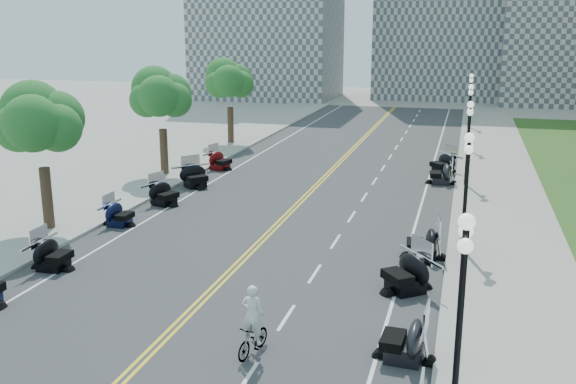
# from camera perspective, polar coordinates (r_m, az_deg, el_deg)

# --- Properties ---
(ground) EXTENTS (160.00, 160.00, 0.00)m
(ground) POSITION_cam_1_polar(r_m,az_deg,el_deg) (25.74, -4.60, -6.56)
(ground) COLOR gray
(road) EXTENTS (16.00, 90.00, 0.01)m
(road) POSITION_cam_1_polar(r_m,az_deg,el_deg) (34.83, 1.06, -0.91)
(road) COLOR #333335
(road) RESTS_ON ground
(centerline_yellow_a) EXTENTS (0.12, 90.00, 0.00)m
(centerline_yellow_a) POSITION_cam_1_polar(r_m,az_deg,el_deg) (34.86, 0.87, -0.88)
(centerline_yellow_a) COLOR yellow
(centerline_yellow_a) RESTS_ON road
(centerline_yellow_b) EXTENTS (0.12, 90.00, 0.00)m
(centerline_yellow_b) POSITION_cam_1_polar(r_m,az_deg,el_deg) (34.80, 1.26, -0.91)
(centerline_yellow_b) COLOR yellow
(centerline_yellow_b) RESTS_ON road
(edge_line_north) EXTENTS (0.12, 90.00, 0.00)m
(edge_line_north) POSITION_cam_1_polar(r_m,az_deg,el_deg) (33.85, 11.61, -1.65)
(edge_line_north) COLOR white
(edge_line_north) RESTS_ON road
(edge_line_south) EXTENTS (0.12, 90.00, 0.00)m
(edge_line_south) POSITION_cam_1_polar(r_m,az_deg,el_deg) (36.91, -8.59, -0.18)
(edge_line_south) COLOR white
(edge_line_south) RESTS_ON road
(lane_dash_4) EXTENTS (0.12, 2.00, 0.00)m
(lane_dash_4) POSITION_cam_1_polar(r_m,az_deg,el_deg) (17.95, -3.76, -16.34)
(lane_dash_4) COLOR white
(lane_dash_4) RESTS_ON road
(lane_dash_5) EXTENTS (0.12, 2.00, 0.00)m
(lane_dash_5) POSITION_cam_1_polar(r_m,az_deg,el_deg) (21.32, -0.14, -11.08)
(lane_dash_5) COLOR white
(lane_dash_5) RESTS_ON road
(lane_dash_6) EXTENTS (0.12, 2.00, 0.00)m
(lane_dash_6) POSITION_cam_1_polar(r_m,az_deg,el_deg) (24.87, 2.39, -7.26)
(lane_dash_6) COLOR white
(lane_dash_6) RESTS_ON road
(lane_dash_7) EXTENTS (0.12, 2.00, 0.00)m
(lane_dash_7) POSITION_cam_1_polar(r_m,az_deg,el_deg) (28.55, 4.25, -4.40)
(lane_dash_7) COLOR white
(lane_dash_7) RESTS_ON road
(lane_dash_8) EXTENTS (0.12, 2.00, 0.00)m
(lane_dash_8) POSITION_cam_1_polar(r_m,az_deg,el_deg) (32.30, 5.67, -2.19)
(lane_dash_8) COLOR white
(lane_dash_8) RESTS_ON road
(lane_dash_9) EXTENTS (0.12, 2.00, 0.00)m
(lane_dash_9) POSITION_cam_1_polar(r_m,az_deg,el_deg) (36.10, 6.79, -0.45)
(lane_dash_9) COLOR white
(lane_dash_9) RESTS_ON road
(lane_dash_10) EXTENTS (0.12, 2.00, 0.00)m
(lane_dash_10) POSITION_cam_1_polar(r_m,az_deg,el_deg) (39.94, 7.70, 0.97)
(lane_dash_10) COLOR white
(lane_dash_10) RESTS_ON road
(lane_dash_11) EXTENTS (0.12, 2.00, 0.00)m
(lane_dash_11) POSITION_cam_1_polar(r_m,az_deg,el_deg) (43.81, 8.44, 2.13)
(lane_dash_11) COLOR white
(lane_dash_11) RESTS_ON road
(lane_dash_12) EXTENTS (0.12, 2.00, 0.00)m
(lane_dash_12) POSITION_cam_1_polar(r_m,az_deg,el_deg) (47.71, 9.07, 3.10)
(lane_dash_12) COLOR white
(lane_dash_12) RESTS_ON road
(lane_dash_13) EXTENTS (0.12, 2.00, 0.00)m
(lane_dash_13) POSITION_cam_1_polar(r_m,az_deg,el_deg) (51.61, 9.60, 3.93)
(lane_dash_13) COLOR white
(lane_dash_13) RESTS_ON road
(lane_dash_14) EXTENTS (0.12, 2.00, 0.00)m
(lane_dash_14) POSITION_cam_1_polar(r_m,az_deg,el_deg) (55.54, 10.06, 4.64)
(lane_dash_14) COLOR white
(lane_dash_14) RESTS_ON road
(lane_dash_15) EXTENTS (0.12, 2.00, 0.00)m
(lane_dash_15) POSITION_cam_1_polar(r_m,az_deg,el_deg) (59.47, 10.45, 5.25)
(lane_dash_15) COLOR white
(lane_dash_15) RESTS_ON road
(lane_dash_16) EXTENTS (0.12, 2.00, 0.00)m
(lane_dash_16) POSITION_cam_1_polar(r_m,az_deg,el_deg) (63.41, 10.80, 5.79)
(lane_dash_16) COLOR white
(lane_dash_16) RESTS_ON road
(lane_dash_17) EXTENTS (0.12, 2.00, 0.00)m
(lane_dash_17) POSITION_cam_1_polar(r_m,az_deg,el_deg) (67.36, 11.11, 6.27)
(lane_dash_17) COLOR white
(lane_dash_17) RESTS_ON road
(lane_dash_18) EXTENTS (0.12, 2.00, 0.00)m
(lane_dash_18) POSITION_cam_1_polar(r_m,az_deg,el_deg) (71.31, 11.39, 6.69)
(lane_dash_18) COLOR white
(lane_dash_18) RESTS_ON road
(lane_dash_19) EXTENTS (0.12, 2.00, 0.00)m
(lane_dash_19) POSITION_cam_1_polar(r_m,az_deg,el_deg) (75.27, 11.64, 7.07)
(lane_dash_19) COLOR white
(lane_dash_19) RESTS_ON road
(sidewalk_north) EXTENTS (5.00, 90.00, 0.15)m
(sidewalk_north) POSITION_cam_1_polar(r_m,az_deg,el_deg) (33.83, 18.55, -2.01)
(sidewalk_north) COLOR #9E9991
(sidewalk_north) RESTS_ON ground
(sidewalk_south) EXTENTS (5.00, 90.00, 0.15)m
(sidewalk_south) POSITION_cam_1_polar(r_m,az_deg,el_deg) (38.72, -14.15, 0.32)
(sidewalk_south) COLOR #9E9991
(sidewalk_south) RESTS_ON ground
(street_lamp_1) EXTENTS (0.50, 1.20, 4.90)m
(street_lamp_1) POSITION_cam_1_polar(r_m,az_deg,el_deg) (15.94, 15.05, -10.50)
(street_lamp_1) COLOR black
(street_lamp_1) RESTS_ON sidewalk_north
(street_lamp_2) EXTENTS (0.50, 1.20, 4.90)m
(street_lamp_2) POSITION_cam_1_polar(r_m,az_deg,el_deg) (27.33, 15.51, -0.09)
(street_lamp_2) COLOR black
(street_lamp_2) RESTS_ON sidewalk_north
(street_lamp_3) EXTENTS (0.50, 1.20, 4.90)m
(street_lamp_3) POSITION_cam_1_polar(r_m,az_deg,el_deg) (39.08, 15.70, 4.14)
(street_lamp_3) COLOR black
(street_lamp_3) RESTS_ON sidewalk_north
(street_lamp_4) EXTENTS (0.50, 1.20, 4.90)m
(street_lamp_4) POSITION_cam_1_polar(r_m,az_deg,el_deg) (50.95, 15.80, 6.40)
(street_lamp_4) COLOR black
(street_lamp_4) RESTS_ON sidewalk_north
(street_lamp_5) EXTENTS (0.50, 1.20, 4.90)m
(street_lamp_5) POSITION_cam_1_polar(r_m,az_deg,el_deg) (62.87, 15.86, 7.81)
(street_lamp_5) COLOR black
(street_lamp_5) RESTS_ON sidewalk_north
(tree_2) EXTENTS (4.80, 4.80, 9.20)m
(tree_2) POSITION_cam_1_polar(r_m,az_deg,el_deg) (31.00, -21.15, 5.19)
(tree_2) COLOR #235619
(tree_2) RESTS_ON sidewalk_south
(tree_3) EXTENTS (4.80, 4.80, 9.20)m
(tree_3) POSITION_cam_1_polar(r_m,az_deg,el_deg) (41.16, -11.18, 7.92)
(tree_3) COLOR #235619
(tree_3) RESTS_ON sidewalk_south
(tree_4) EXTENTS (4.80, 4.80, 9.20)m
(tree_4) POSITION_cam_1_polar(r_m,az_deg,el_deg) (52.10, -5.21, 9.43)
(tree_4) COLOR #235619
(tree_4) RESTS_ON sidewalk_south
(motorcycle_n_4) EXTENTS (2.11, 2.11, 1.40)m
(motorcycle_n_4) POSITION_cam_1_polar(r_m,az_deg,el_deg) (18.85, 10.31, -12.59)
(motorcycle_n_4) COLOR black
(motorcycle_n_4) RESTS_ON road
(motorcycle_n_5) EXTENTS (3.11, 3.11, 1.54)m
(motorcycle_n_5) POSITION_cam_1_polar(r_m,az_deg,el_deg) (23.38, 10.45, -6.94)
(motorcycle_n_5) COLOR black
(motorcycle_n_5) RESTS_ON road
(motorcycle_n_6) EXTENTS (2.28, 2.28, 1.45)m
(motorcycle_n_6) POSITION_cam_1_polar(r_m,az_deg,el_deg) (26.79, 11.94, -4.34)
(motorcycle_n_6) COLOR black
(motorcycle_n_6) RESTS_ON road
(motorcycle_n_9) EXTENTS (2.24, 2.24, 1.44)m
(motorcycle_n_9) POSITION_cam_1_polar(r_m,az_deg,el_deg) (39.86, 13.47, 1.72)
(motorcycle_n_9) COLOR black
(motorcycle_n_9) RESTS_ON road
(motorcycle_n_10) EXTENTS (2.94, 2.94, 1.46)m
(motorcycle_n_10) POSITION_cam_1_polar(r_m,az_deg,el_deg) (42.84, 13.62, 2.58)
(motorcycle_n_10) COLOR black
(motorcycle_n_10) RESTS_ON road
(motorcycle_s_5) EXTENTS (1.97, 1.97, 1.36)m
(motorcycle_s_5) POSITION_cam_1_polar(r_m,az_deg,el_deg) (26.71, -20.20, -5.09)
(motorcycle_s_5) COLOR black
(motorcycle_s_5) RESTS_ON road
(motorcycle_s_6) EXTENTS (1.83, 1.83, 1.26)m
(motorcycle_s_6) POSITION_cam_1_polar(r_m,az_deg,el_deg) (31.59, -14.79, -1.82)
(motorcycle_s_6) COLOR black
(motorcycle_s_6) RESTS_ON road
(motorcycle_s_7) EXTENTS (2.54, 2.54, 1.39)m
(motorcycle_s_7) POSITION_cam_1_polar(r_m,az_deg,el_deg) (34.77, -10.97, -0.03)
(motorcycle_s_7) COLOR black
(motorcycle_s_7) RESTS_ON road
(motorcycle_s_8) EXTENTS (3.00, 3.00, 1.49)m
(motorcycle_s_8) POSITION_cam_1_polar(r_m,az_deg,el_deg) (38.33, -8.28, 1.50)
(motorcycle_s_8) COLOR black
(motorcycle_s_8) RESTS_ON road
(motorcycle_s_9) EXTENTS (2.39, 2.39, 1.37)m
(motorcycle_s_9) POSITION_cam_1_polar(r_m,az_deg,el_deg) (43.00, -6.06, 2.89)
(motorcycle_s_9) COLOR #590A0C
(motorcycle_s_9) RESTS_ON road
(bicycle) EXTENTS (0.79, 1.66, 0.96)m
(bicycle) POSITION_cam_1_polar(r_m,az_deg,el_deg) (18.97, -3.14, -12.93)
(bicycle) COLOR #A51414
(bicycle) RESTS_ON road
(cyclist_rider) EXTENTS (0.66, 0.43, 1.80)m
(cyclist_rider) POSITION_cam_1_polar(r_m,az_deg,el_deg) (18.38, -3.19, -9.11)
(cyclist_rider) COLOR white
(cyclist_rider) RESTS_ON bicycle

